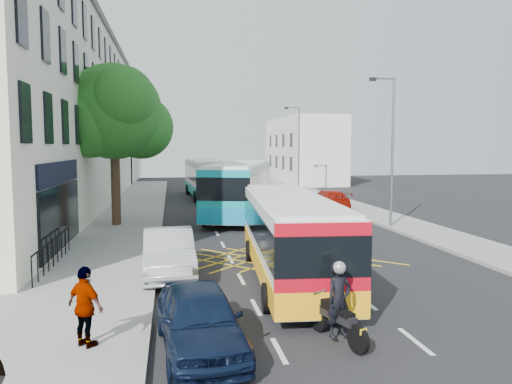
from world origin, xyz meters
name	(u,v)px	position (x,y,z in m)	size (l,w,h in m)	color
ground	(365,301)	(0.00, 0.00, 0.00)	(120.00, 120.00, 0.00)	black
pavement_left	(117,226)	(-8.50, 15.00, 0.07)	(5.00, 70.00, 0.15)	gray
pavement_right	(388,219)	(7.50, 15.00, 0.07)	(3.00, 70.00, 0.15)	gray
terrace_main	(49,114)	(-14.00, 24.49, 6.76)	(8.30, 45.00, 13.50)	beige
terrace_far	(105,142)	(-14.00, 55.00, 5.00)	(8.00, 20.00, 10.00)	silver
building_right	(303,150)	(11.00, 48.00, 4.00)	(6.00, 18.00, 8.00)	silver
street_tree	(114,113)	(-8.51, 14.97, 6.29)	(6.30, 5.70, 8.80)	#382619
lamp_near	(391,144)	(6.20, 12.00, 4.62)	(1.45, 0.15, 8.00)	slate
lamp_far	(298,145)	(6.20, 32.00, 4.62)	(1.45, 0.15, 8.00)	slate
railings	(53,251)	(-9.70, 5.30, 0.72)	(0.08, 5.60, 1.14)	black
bus_near	(290,236)	(-1.59, 2.73, 1.49)	(3.11, 10.20, 2.82)	silver
bus_mid	(240,188)	(-1.19, 17.95, 1.81)	(6.06, 12.51, 3.43)	silver
bus_far	(206,178)	(-2.48, 30.34, 1.73)	(3.37, 11.81, 3.29)	silver
motorbike	(338,304)	(-1.78, -2.75, 0.89)	(0.84, 2.06, 1.89)	black
parked_car_blue	(200,319)	(-4.90, -2.71, 0.72)	(1.70, 4.22, 1.44)	black
parked_car_silver	(169,253)	(-5.60, 3.93, 0.79)	(1.68, 4.81, 1.58)	#A4A8AC
red_hatchback	(329,200)	(5.46, 20.23, 0.72)	(2.01, 4.95, 1.44)	#9D1306
distant_car_grey	(213,180)	(-0.95, 41.73, 0.73)	(2.42, 5.26, 1.46)	#42464A
distant_car_silver	(251,184)	(2.50, 36.38, 0.67)	(1.58, 3.93, 1.34)	#AFB2B7
distant_car_dark	(257,177)	(4.94, 47.41, 0.69)	(1.47, 4.21, 1.39)	black
pedestrian_far	(85,307)	(-7.32, -2.42, 1.03)	(1.03, 0.43, 1.76)	gray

